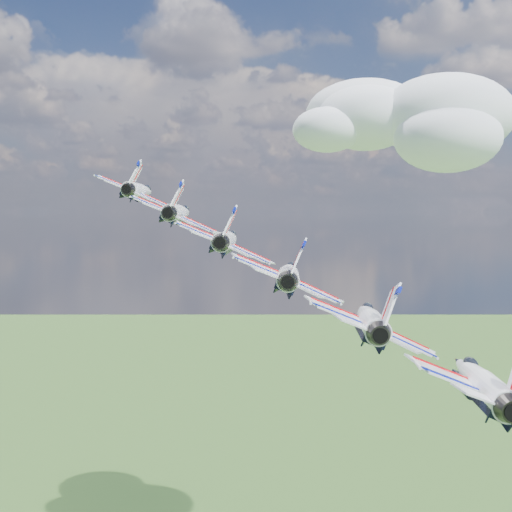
% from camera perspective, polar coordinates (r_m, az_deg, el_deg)
% --- Properties ---
extents(cloud_far, '(70.68, 55.54, 27.77)m').
position_cam_1_polar(cloud_far, '(250.82, 10.08, 10.15)').
color(cloud_far, white).
extents(jet_0, '(12.01, 15.54, 7.97)m').
position_cam_1_polar(jet_0, '(90.34, -9.26, 5.16)').
color(jet_0, white).
extents(jet_1, '(12.01, 15.54, 7.97)m').
position_cam_1_polar(jet_1, '(80.85, -6.18, 3.45)').
color(jet_1, white).
extents(jet_2, '(12.01, 15.54, 7.97)m').
position_cam_1_polar(jet_2, '(71.75, -2.31, 1.30)').
color(jet_2, white).
extents(jet_3, '(12.01, 15.54, 7.97)m').
position_cam_1_polar(jet_3, '(63.20, 2.63, -1.47)').
color(jet_3, white).
extents(jet_4, '(12.01, 15.54, 7.97)m').
position_cam_1_polar(jet_4, '(55.45, 9.05, -5.04)').
color(jet_4, silver).
extents(jet_5, '(12.01, 15.54, 7.97)m').
position_cam_1_polar(jet_5, '(48.90, 17.48, -9.56)').
color(jet_5, silver).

